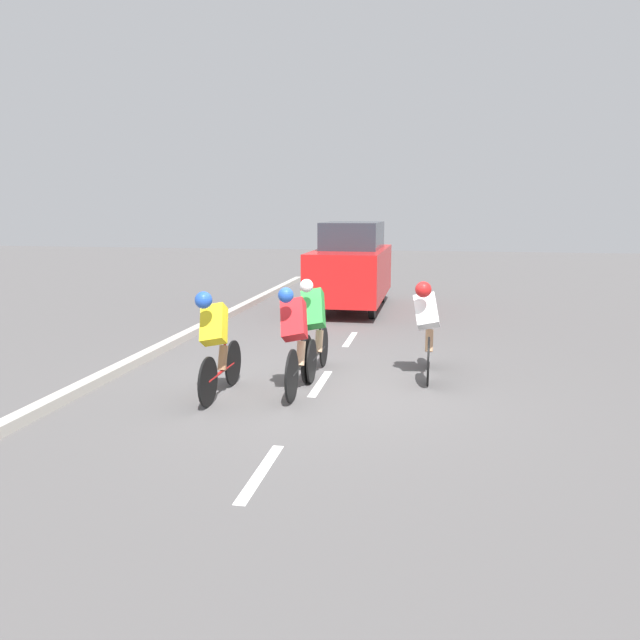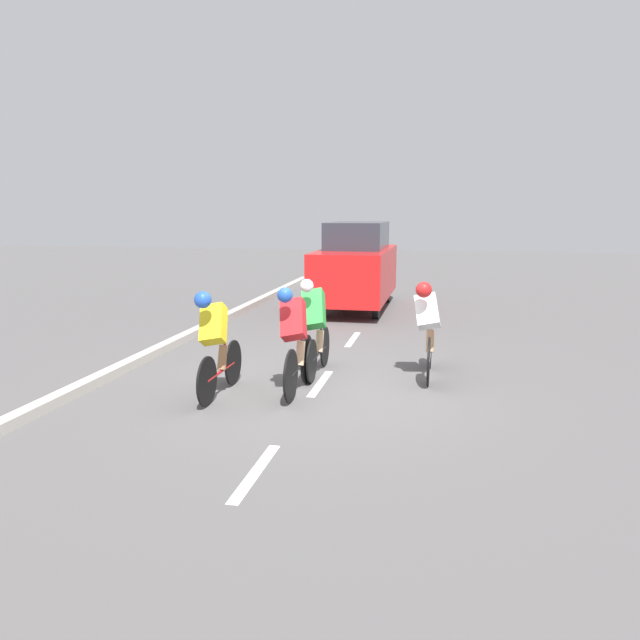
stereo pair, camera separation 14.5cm
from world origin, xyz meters
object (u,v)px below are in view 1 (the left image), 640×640
object	(u,v)px
cyclist_white	(427,326)
support_car	(352,266)
cyclist_red	(296,338)
cyclist_green	(315,325)
cyclist_yellow	(216,340)

from	to	relation	value
cyclist_white	support_car	xyz separation A→B (m)	(2.01, -6.34, 0.31)
cyclist_red	cyclist_green	distance (m)	1.00
cyclist_white	cyclist_yellow	world-z (taller)	cyclist_white
cyclist_green	cyclist_white	xyz separation A→B (m)	(-1.69, -0.21, -0.00)
cyclist_red	support_car	distance (m)	7.55
cyclist_yellow	support_car	size ratio (longest dim) A/B	0.39
cyclist_green	support_car	distance (m)	6.56
cyclist_red	support_car	size ratio (longest dim) A/B	0.39
cyclist_green	cyclist_yellow	distance (m)	1.74
cyclist_green	cyclist_yellow	xyz separation A→B (m)	(1.10, 1.35, -0.00)
cyclist_red	cyclist_white	size ratio (longest dim) A/B	0.97
cyclist_yellow	cyclist_green	bearing A→B (deg)	-128.96
cyclist_red	cyclist_yellow	bearing A→B (deg)	19.27
cyclist_green	cyclist_white	distance (m)	1.70
cyclist_red	cyclist_green	xyz separation A→B (m)	(-0.07, -1.00, 0.01)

